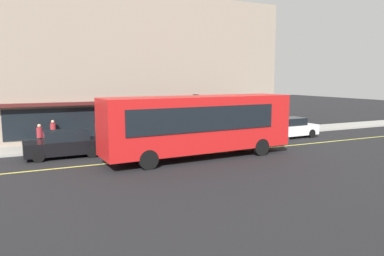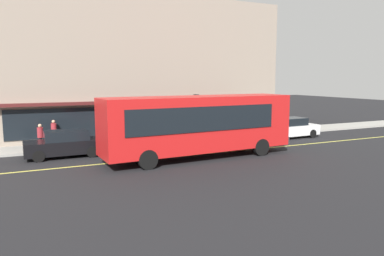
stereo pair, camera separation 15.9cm
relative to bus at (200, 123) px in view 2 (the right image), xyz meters
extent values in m
plane|color=black|center=(-0.66, 0.82, -1.99)|extent=(120.00, 120.00, 0.00)
cube|color=#9E9B93|center=(-0.66, 6.22, -1.91)|extent=(80.00, 2.69, 0.15)
cube|color=#D8D14C|center=(-0.66, 0.82, -1.98)|extent=(36.00, 0.16, 0.01)
cube|color=gray|center=(-2.25, 11.86, 3.32)|extent=(26.46, 8.58, 10.62)
cube|color=#4C1919|center=(-2.25, 7.31, 0.81)|extent=(18.52, 0.70, 0.20)
cube|color=black|center=(-2.25, 7.53, -0.49)|extent=(15.87, 0.08, 2.00)
cube|color=red|center=(-0.04, 0.00, 0.01)|extent=(11.12, 3.07, 3.00)
cube|color=black|center=(5.41, 0.28, 0.37)|extent=(0.23, 2.10, 1.80)
cube|color=black|center=(-0.40, 1.25, 0.37)|extent=(8.79, 0.52, 1.32)
cube|color=black|center=(-0.27, -1.29, 0.37)|extent=(8.79, 0.52, 1.32)
cube|color=#0CF259|center=(5.48, 0.29, 1.26)|extent=(0.18, 1.90, 0.36)
cube|color=#2D2D33|center=(5.50, 0.29, -1.24)|extent=(0.29, 2.41, 0.40)
cylinder|color=black|center=(3.42, 1.31, -1.49)|extent=(1.01, 0.35, 1.00)
cylinder|color=black|center=(3.54, -0.95, -1.49)|extent=(1.01, 0.35, 1.00)
cylinder|color=black|center=(-3.61, 0.94, -1.49)|extent=(1.01, 0.35, 1.00)
cylinder|color=black|center=(-3.49, -1.32, -1.49)|extent=(1.01, 0.35, 1.00)
cylinder|color=#2D2D33|center=(2.36, 5.18, -0.24)|extent=(0.12, 0.12, 3.20)
cube|color=black|center=(2.36, 5.38, 0.91)|extent=(0.30, 0.30, 0.90)
sphere|color=red|center=(2.36, 5.55, 1.18)|extent=(0.18, 0.18, 0.18)
sphere|color=orange|center=(2.36, 5.55, 0.91)|extent=(0.18, 0.18, 0.18)
sphere|color=green|center=(2.36, 5.55, 0.64)|extent=(0.18, 0.18, 0.18)
cube|color=white|center=(9.44, 3.51, -1.39)|extent=(4.38, 1.99, 0.75)
cube|color=black|center=(9.29, 3.51, -0.74)|extent=(2.47, 1.62, 0.55)
cylinder|color=black|center=(10.83, 4.39, -1.67)|extent=(0.65, 0.25, 0.64)
cylinder|color=black|center=(10.90, 2.76, -1.67)|extent=(0.65, 0.25, 0.64)
cylinder|color=black|center=(7.99, 4.27, -1.67)|extent=(0.65, 0.25, 0.64)
cylinder|color=black|center=(8.06, 2.63, -1.67)|extent=(0.65, 0.25, 0.64)
cube|color=black|center=(-6.93, 3.53, -1.39)|extent=(4.33, 1.87, 0.75)
cube|color=black|center=(-6.78, 3.53, -0.74)|extent=(2.43, 1.55, 0.55)
cylinder|color=black|center=(-8.34, 2.69, -1.67)|extent=(0.64, 0.23, 0.64)
cylinder|color=black|center=(-8.36, 4.33, -1.67)|extent=(0.64, 0.23, 0.64)
cylinder|color=black|center=(-5.50, 2.73, -1.67)|extent=(0.64, 0.23, 0.64)
cylinder|color=black|center=(-5.53, 4.37, -1.67)|extent=(0.64, 0.23, 0.64)
cube|color=navy|center=(0.24, 3.52, -1.39)|extent=(4.39, 2.03, 0.75)
cube|color=black|center=(0.39, 3.51, -0.74)|extent=(2.48, 1.64, 0.55)
cylinder|color=black|center=(-1.22, 2.78, -1.67)|extent=(0.65, 0.25, 0.64)
cylinder|color=black|center=(-1.13, 4.41, -1.67)|extent=(0.65, 0.25, 0.64)
cylinder|color=black|center=(1.61, 2.62, -1.67)|extent=(0.65, 0.25, 0.64)
cylinder|color=black|center=(1.70, 4.26, -1.67)|extent=(0.65, 0.25, 0.64)
cylinder|color=black|center=(-8.09, 5.39, -1.45)|extent=(0.18, 0.18, 0.78)
cylinder|color=maroon|center=(-8.09, 5.39, -0.75)|extent=(0.34, 0.34, 0.61)
sphere|color=tan|center=(-8.09, 5.39, -0.34)|extent=(0.22, 0.22, 0.22)
cylinder|color=black|center=(-4.42, 6.56, -1.46)|extent=(0.18, 0.18, 0.75)
cylinder|color=maroon|center=(-4.42, 6.56, -0.79)|extent=(0.34, 0.34, 0.59)
sphere|color=tan|center=(-4.42, 6.56, -0.39)|extent=(0.21, 0.21, 0.21)
cylinder|color=black|center=(-7.20, 7.06, -1.44)|extent=(0.18, 0.18, 0.79)
cylinder|color=maroon|center=(-7.20, 7.06, -0.73)|extent=(0.34, 0.34, 0.63)
sphere|color=tan|center=(-7.20, 7.06, -0.31)|extent=(0.22, 0.22, 0.22)
camera|label=1|loc=(-9.09, -18.20, 2.50)|focal=34.19mm
camera|label=2|loc=(-8.95, -18.27, 2.50)|focal=34.19mm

